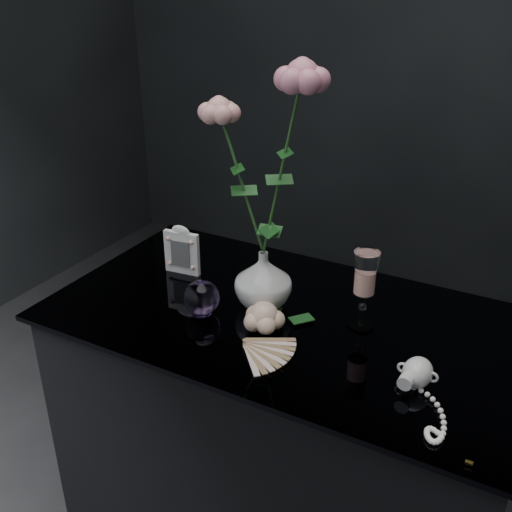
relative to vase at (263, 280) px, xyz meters
The scene contains 9 objects.
table 0.45m from the vase, ahead, with size 1.05×0.58×0.76m.
vase is the anchor object (origin of this frame).
wine_glass 0.23m from the vase, ahead, with size 0.05×0.05×0.18m, color white, non-canonical shape.
picture_frame 0.26m from the vase, 169.28° to the left, with size 0.09×0.07×0.13m, color white, non-canonical shape.
paperweight 0.14m from the vase, 138.20° to the right, with size 0.08×0.08×0.08m, color #9A71B7, non-canonical shape.
paper_fan 0.18m from the vase, 74.16° to the right, with size 0.20×0.16×0.02m, color beige, non-canonical shape.
loose_rose 0.10m from the vase, 61.24° to the right, with size 0.15×0.19×0.07m, color #FFC5A4, non-canonical shape.
pearl_jar 0.40m from the vase, 16.51° to the right, with size 0.19×0.20×0.06m, color white, non-canonical shape.
roses 0.28m from the vase, 114.32° to the left, with size 0.26×0.11×0.46m.
Camera 1 is at (0.48, -0.97, 1.46)m, focal length 42.00 mm.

